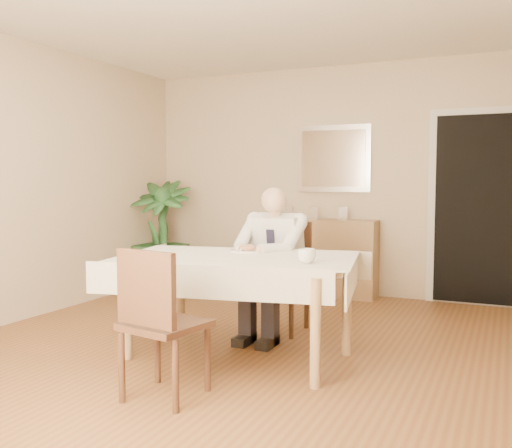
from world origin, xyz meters
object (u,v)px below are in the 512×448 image
at_px(chair_far, 282,269).
at_px(sideboard, 329,257).
at_px(potted_palm, 161,235).
at_px(coffee_mug, 306,256).
at_px(seated_man, 269,255).
at_px(chair_near, 157,316).
at_px(dining_table, 238,267).

height_order(chair_far, sideboard, chair_far).
distance_m(chair_far, potted_palm, 2.33).
distance_m(chair_far, coffee_mug, 1.21).
relative_size(coffee_mug, sideboard, 0.11).
height_order(chair_far, seated_man, seated_man).
bearing_deg(sideboard, chair_near, -91.20).
relative_size(chair_far, chair_near, 1.03).
xyz_separation_m(sideboard, potted_palm, (-1.97, -0.42, 0.22)).
bearing_deg(potted_palm, seated_man, -35.53).
relative_size(chair_far, sideboard, 0.87).
bearing_deg(sideboard, coffee_mug, -77.50).
bearing_deg(dining_table, chair_near, -103.98).
distance_m(seated_man, coffee_mug, 0.94).
xyz_separation_m(seated_man, coffee_mug, (0.58, -0.73, 0.11)).
height_order(dining_table, potted_palm, potted_palm).
distance_m(sideboard, potted_palm, 2.03).
height_order(coffee_mug, sideboard, sideboard).
bearing_deg(coffee_mug, chair_far, 119.36).
bearing_deg(coffee_mug, chair_near, -127.88).
bearing_deg(seated_man, coffee_mug, -51.82).
xyz_separation_m(dining_table, sideboard, (-0.06, 2.46, -0.24)).
height_order(coffee_mug, potted_palm, potted_palm).
bearing_deg(coffee_mug, seated_man, 128.18).
distance_m(chair_near, coffee_mug, 1.07).
height_order(chair_far, coffee_mug, chair_far).
height_order(chair_near, coffee_mug, chair_near).
height_order(chair_far, chair_near, chair_far).
bearing_deg(chair_near, dining_table, 97.39).
xyz_separation_m(chair_near, coffee_mug, (0.63, 0.82, 0.29)).
distance_m(seated_man, potted_palm, 2.49).
xyz_separation_m(chair_near, seated_man, (0.06, 1.55, 0.18)).
relative_size(chair_far, seated_man, 0.76).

